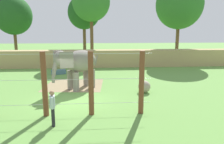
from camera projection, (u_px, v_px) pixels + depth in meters
name	position (u px, v px, depth m)	size (l,w,h in m)	color
ground_plane	(75.00, 101.00, 13.07)	(120.00, 120.00, 0.00)	#609342
dirt_patch	(74.00, 85.00, 16.81)	(4.42, 4.04, 0.01)	#937F5B
embankment_wall	(85.00, 58.00, 25.12)	(36.00, 1.80, 1.99)	tan
elephant	(77.00, 63.00, 15.29)	(3.46, 3.10, 2.93)	gray
enrichment_ball	(144.00, 87.00, 14.72)	(0.85, 0.85, 0.85)	gray
cable_fence	(68.00, 84.00, 10.55)	(8.39, 0.27, 3.29)	brown
zookeeper	(53.00, 106.00, 9.46)	(0.28, 0.58, 1.67)	#232328
feed_trough	(59.00, 72.00, 20.94)	(1.49, 0.95, 0.44)	slate
tree_far_left	(179.00, 5.00, 27.49)	(6.09, 6.09, 10.81)	brown
tree_left_of_centre	(91.00, 2.00, 27.60)	(4.99, 4.99, 10.65)	brown
tree_behind_wall	(84.00, 13.00, 30.10)	(4.56, 4.56, 9.21)	brown
tree_right_of_centre	(13.00, 16.00, 30.48)	(5.28, 5.28, 9.19)	brown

